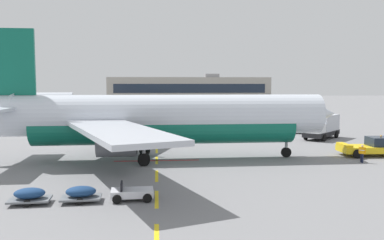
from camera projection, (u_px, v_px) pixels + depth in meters
The scene contains 10 objects.
ground at pixel (311, 135), 58.27m from camera, with size 400.00×400.00×0.00m, color slate.
apron_paint_markings at pixel (157, 138), 54.38m from camera, with size 8.00×95.09×0.01m.
airliner_foreground at pixel (159, 119), 38.68m from camera, with size 34.70×34.63×12.20m.
pushback_tug at pixel (372, 147), 41.12m from camera, with size 6.10×3.37×2.08m.
airliner_mid_left at pixel (8, 102), 88.41m from camera, with size 30.42×30.10×10.66m.
catering_truck at pixel (322, 126), 54.03m from camera, with size 6.57×6.72×3.14m.
fuel_service_truck at pixel (282, 121), 61.13m from camera, with size 7.39×4.86×3.14m.
baggage_train at pixel (82, 194), 24.92m from camera, with size 8.67×2.01×1.14m.
ground_crew_worker at pixel (362, 152), 37.46m from camera, with size 0.51×0.55×1.66m.
terminal_satellite at pixel (189, 89), 176.57m from camera, with size 67.65×19.51×11.77m.
Camera 1 is at (18.06, -16.19, 7.16)m, focal length 38.24 mm.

